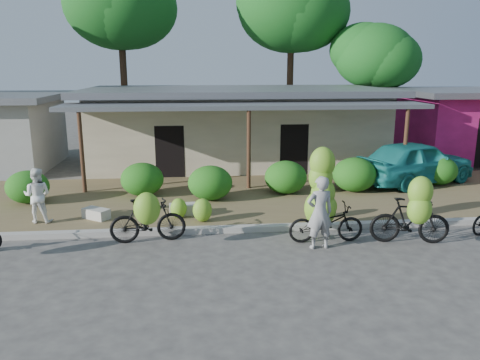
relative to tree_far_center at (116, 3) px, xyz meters
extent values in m
plane|color=#413F3C|center=(5.69, -16.11, -7.42)|extent=(100.00, 100.00, 0.00)
cube|color=brown|center=(5.69, -11.11, -7.36)|extent=(60.00, 6.00, 0.12)
cube|color=#A8A399|center=(5.69, -14.11, -7.35)|extent=(60.00, 0.25, 0.15)
cube|color=beige|center=(5.69, -5.11, -5.87)|extent=(12.00, 6.00, 3.10)
cube|color=slate|center=(5.69, -5.11, -4.20)|extent=(13.00, 7.00, 0.25)
cube|color=black|center=(5.69, -8.06, -6.32)|extent=(1.40, 0.12, 2.20)
cube|color=slate|center=(5.69, -9.11, -4.52)|extent=(13.00, 2.00, 0.15)
cylinder|color=#503220|center=(0.09, -10.01, -6.00)|extent=(0.14, 0.14, 2.85)
cylinder|color=#503220|center=(5.69, -10.01, -6.00)|extent=(0.14, 0.14, 2.85)
cylinder|color=#503220|center=(11.29, -10.01, -6.00)|extent=(0.14, 0.14, 2.85)
cube|color=#CD1F7A|center=(16.19, -5.11, -5.92)|extent=(5.00, 5.00, 3.00)
cube|color=slate|center=(16.19, -5.11, -4.30)|extent=(6.00, 6.00, 0.25)
cylinder|color=#503220|center=(0.19, -0.11, -3.54)|extent=(0.36, 0.36, 7.75)
ellipsoid|color=#134E17|center=(0.19, -0.11, -0.10)|extent=(5.61, 5.61, 4.49)
cylinder|color=#503220|center=(9.19, 0.39, -3.55)|extent=(0.36, 0.36, 7.74)
ellipsoid|color=#134E17|center=(9.19, 0.39, -0.11)|extent=(5.85, 5.85, 4.68)
ellipsoid|color=#134E17|center=(8.69, 0.69, 0.19)|extent=(4.97, 4.97, 3.98)
cylinder|color=#503220|center=(13.19, -1.61, -4.88)|extent=(0.36, 0.36, 5.08)
ellipsoid|color=#134E17|center=(13.19, -1.61, -2.62)|extent=(4.12, 4.12, 3.30)
ellipsoid|color=#134E17|center=(12.69, -1.31, -2.32)|extent=(3.50, 3.50, 2.80)
ellipsoid|color=#1A5F15|center=(-1.36, -11.19, -6.79)|extent=(1.31, 1.18, 1.02)
ellipsoid|color=#1A5F15|center=(2.10, -10.65, -6.75)|extent=(1.40, 1.26, 1.09)
ellipsoid|color=#1A5F15|center=(4.30, -11.39, -6.75)|extent=(1.41, 1.27, 1.10)
ellipsoid|color=#1A5F15|center=(6.84, -10.84, -6.75)|extent=(1.41, 1.27, 1.10)
ellipsoid|color=#1A5F15|center=(9.21, -10.81, -6.72)|extent=(1.49, 1.34, 1.16)
ellipsoid|color=#1A5F15|center=(12.54, -10.20, -6.79)|extent=(1.31, 1.18, 1.02)
imported|color=black|center=(2.65, -14.64, -6.86)|extent=(1.91, 0.70, 1.12)
ellipsoid|color=#6DAD2B|center=(2.71, -15.29, -6.36)|extent=(0.62, 0.52, 0.77)
imported|color=black|center=(7.04, -15.05, -6.93)|extent=(1.86, 0.65, 0.98)
ellipsoid|color=#6DAD2B|center=(6.99, -14.50, -6.71)|extent=(0.75, 0.63, 0.93)
ellipsoid|color=#6DAD2B|center=(7.09, -14.50, -6.31)|extent=(0.62, 0.53, 0.78)
ellipsoid|color=#6DAD2B|center=(7.01, -14.50, -5.90)|extent=(0.61, 0.52, 0.76)
ellipsoid|color=#6DAD2B|center=(7.04, -14.50, -5.52)|extent=(0.65, 0.56, 0.82)
ellipsoid|color=#6DAD2B|center=(7.04, -14.85, -6.66)|extent=(0.59, 0.50, 0.74)
ellipsoid|color=#6DAD2B|center=(7.00, -14.85, -6.25)|extent=(0.51, 0.43, 0.64)
imported|color=black|center=(9.06, -15.33, -6.84)|extent=(1.99, 0.86, 1.16)
ellipsoid|color=#6DAD2B|center=(8.95, -15.97, -6.36)|extent=(0.57, 0.48, 0.71)
ellipsoid|color=#6DAD2B|center=(8.96, -15.92, -5.94)|extent=(0.57, 0.49, 0.71)
ellipsoid|color=#6DAD2B|center=(3.36, -13.18, -7.01)|extent=(0.46, 0.39, 0.57)
ellipsoid|color=#6DAD2B|center=(4.01, -13.55, -6.97)|extent=(0.52, 0.45, 0.65)
ellipsoid|color=#6DAD2B|center=(7.56, -13.48, -7.00)|extent=(0.48, 0.41, 0.60)
cube|color=beige|center=(3.51, -12.83, -7.15)|extent=(0.88, 0.47, 0.30)
cube|color=beige|center=(1.05, -12.98, -7.16)|extent=(0.83, 0.74, 0.28)
imported|color=gray|center=(6.76, -15.44, -6.53)|extent=(0.70, 0.51, 1.78)
imported|color=white|center=(-0.43, -13.15, -6.55)|extent=(0.78, 0.63, 1.51)
imported|color=#1C7E7A|center=(11.77, -9.91, -6.51)|extent=(4.99, 3.50, 1.58)
camera|label=1|loc=(3.86, -25.79, -3.17)|focal=35.00mm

